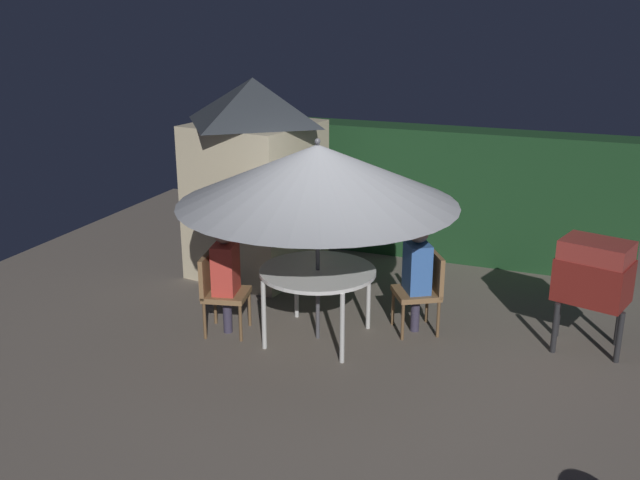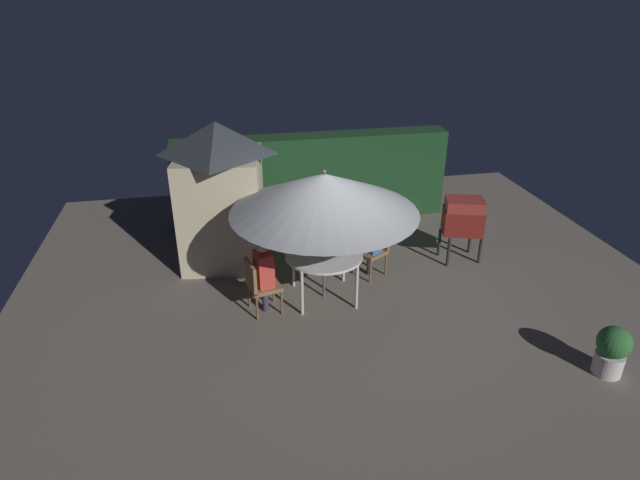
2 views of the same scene
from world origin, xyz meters
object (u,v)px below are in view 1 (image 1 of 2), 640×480
garden_shed (255,176)px  person_in_red (225,266)px  patio_table (318,275)px  person_in_blue (417,265)px  patio_umbrella (318,174)px  bbq_grill (594,274)px  chair_far_side (424,287)px  chair_near_shed (219,288)px

garden_shed → person_in_red: (0.54, -1.87, -0.54)m
patio_table → person_in_blue: person_in_blue is taller
patio_umbrella → bbq_grill: patio_umbrella is taller
bbq_grill → patio_umbrella: bearing=-163.8°
garden_shed → bbq_grill: 4.37m
patio_umbrella → person_in_red: bearing=-167.3°
garden_shed → chair_far_side: 2.86m
chair_near_shed → chair_far_side: 2.25m
bbq_grill → chair_far_side: 1.76m
person_in_blue → patio_umbrella: bearing=-149.0°
bbq_grill → chair_near_shed: bbq_grill is taller
garden_shed → chair_far_side: bearing=-22.2°
patio_umbrella → chair_far_side: 1.76m
person_in_red → person_in_blue: same height
bbq_grill → garden_shed: bearing=168.6°
chair_near_shed → chair_far_side: (2.08, 0.85, 0.00)m
garden_shed → person_in_red: garden_shed is taller
garden_shed → chair_near_shed: (0.46, -1.89, -0.80)m
garden_shed → patio_umbrella: 2.30m
patio_table → chair_near_shed: chair_near_shed is taller
garden_shed → patio_umbrella: (1.53, -1.65, 0.51)m
garden_shed → chair_near_shed: bearing=-76.4°
garden_shed → person_in_red: bearing=-73.9°
patio_umbrella → person_in_blue: patio_umbrella is taller
patio_table → person_in_blue: size_ratio=0.99×
chair_near_shed → person_in_blue: (2.01, 0.81, 0.26)m
chair_near_shed → patio_table: bearing=12.7°
chair_far_side → chair_near_shed: bearing=-157.8°
patio_table → person_in_blue: bearing=31.0°
patio_table → patio_umbrella: 1.10m
patio_umbrella → chair_far_side: bearing=31.0°
chair_near_shed → person_in_blue: 2.18m
garden_shed → patio_table: (1.53, -1.65, -0.59)m
chair_near_shed → garden_shed: bearing=103.6°
patio_table → chair_near_shed: 1.12m
garden_shed → bbq_grill: size_ratio=2.16×
person_in_red → person_in_blue: bearing=22.2°
garden_shed → bbq_grill: garden_shed is taller
chair_near_shed → patio_umbrella: bearing=12.7°
patio_table → chair_far_side: size_ratio=1.38×
person_in_red → chair_near_shed: bearing=-167.3°
patio_table → chair_near_shed: size_ratio=1.38×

